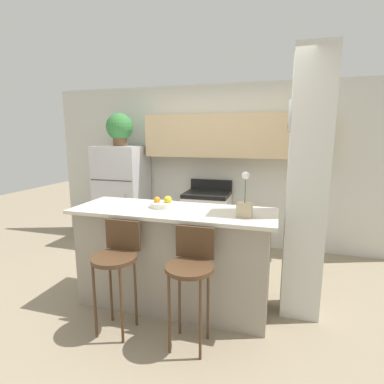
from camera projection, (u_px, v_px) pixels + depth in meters
The scene contains 11 objects.
ground_plane at pixel (174, 303), 3.20m from camera, with size 14.00×14.00×0.00m, color gray.
wall_back at pixel (221, 155), 4.70m from camera, with size 5.60×0.38×2.55m.
pillar_right at pixel (306, 188), 2.83m from camera, with size 0.38×0.32×2.55m.
counter_bar at pixel (173, 257), 3.10m from camera, with size 2.05×0.72×1.04m.
refrigerator at pixel (123, 195), 4.96m from camera, with size 0.74×0.69×1.60m.
stove_range at pixel (207, 220), 4.67m from camera, with size 0.68×0.60×1.07m.
bar_stool_left at pixel (116, 259), 2.66m from camera, with size 0.40×0.40×1.01m.
bar_stool_right at pixel (191, 268), 2.47m from camera, with size 0.40×0.40×1.01m.
potted_plant_on_fridge at pixel (120, 128), 4.76m from camera, with size 0.42×0.42×0.52m.
orchid_vase at pixel (245, 205), 2.71m from camera, with size 0.14×0.14×0.41m.
fruit_bowl at pixel (163, 204), 3.09m from camera, with size 0.25×0.25×0.12m.
Camera 1 is at (1.01, -2.75, 1.77)m, focal length 28.00 mm.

